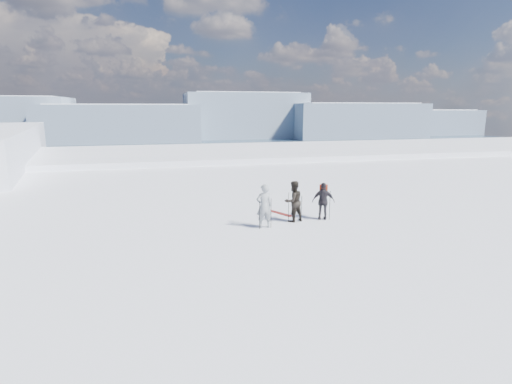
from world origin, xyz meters
TOP-DOWN VIEW (x-y plane):
  - lake_basin at (0.00, 30.00)m, footprint 820.00×820.00m
  - far_mountain_range at (29.60, 454.78)m, footprint 770.00×110.00m
  - skier_grey at (-0.98, 3.91)m, footprint 0.68×0.47m
  - skier_dark at (0.47, 4.49)m, footprint 1.01×0.88m
  - skier_pack at (1.82, 4.46)m, footprint 1.04×0.72m
  - backpack at (1.91, 4.69)m, footprint 0.40×0.31m
  - ski_poles at (0.50, 4.19)m, footprint 3.31×0.68m
  - skis_loose at (0.27, 5.94)m, footprint 1.01×1.56m

SIDE VIEW (x-z plane):
  - far_mountain_range at x=29.60m, z-range -33.69..19.31m
  - lake_basin at x=0.00m, z-range -42.31..29.31m
  - skis_loose at x=0.27m, z-range 0.00..0.03m
  - ski_poles at x=0.50m, z-range -0.04..1.26m
  - skier_pack at x=1.82m, z-range 0.00..1.63m
  - skier_dark at x=0.47m, z-range 0.00..1.76m
  - skier_grey at x=-0.98m, z-range 0.00..1.80m
  - backpack at x=1.91m, z-range 1.63..2.13m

